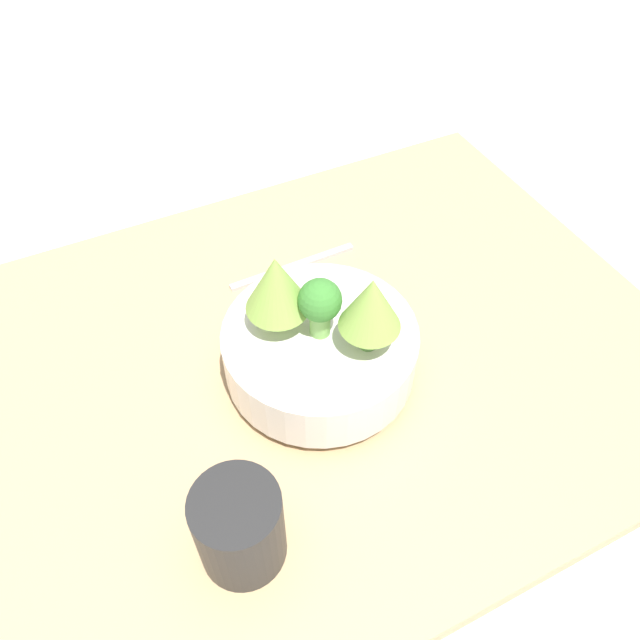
# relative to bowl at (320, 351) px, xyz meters

# --- Properties ---
(ground_plane) EXTENTS (6.00, 6.00, 0.00)m
(ground_plane) POSITION_rel_bowl_xyz_m (0.02, -0.03, -0.07)
(ground_plane) COLOR silver
(table) EXTENTS (0.93, 0.68, 0.03)m
(table) POSITION_rel_bowl_xyz_m (0.02, -0.03, -0.06)
(table) COLOR tan
(table) RESTS_ON ground_plane
(bowl) EXTENTS (0.22, 0.22, 0.08)m
(bowl) POSITION_rel_bowl_xyz_m (0.00, 0.00, 0.00)
(bowl) COLOR silver
(bowl) RESTS_ON table
(romanesco_piece_near) EXTENTS (0.07, 0.07, 0.10)m
(romanesco_piece_near) POSITION_rel_bowl_xyz_m (0.04, -0.03, 0.10)
(romanesco_piece_near) COLOR #7AB256
(romanesco_piece_near) RESTS_ON bowl
(broccoli_floret_center) EXTENTS (0.05, 0.05, 0.08)m
(broccoli_floret_center) POSITION_rel_bowl_xyz_m (-0.00, -0.00, 0.08)
(broccoli_floret_center) COLOR #7AB256
(broccoli_floret_center) RESTS_ON bowl
(romanesco_piece_far) EXTENTS (0.07, 0.07, 0.10)m
(romanesco_piece_far) POSITION_rel_bowl_xyz_m (-0.04, 0.04, 0.10)
(romanesco_piece_far) COLOR #609347
(romanesco_piece_far) RESTS_ON bowl
(cup) EXTENTS (0.08, 0.08, 0.10)m
(cup) POSITION_rel_bowl_xyz_m (0.16, 0.16, 0.01)
(cup) COLOR black
(cup) RESTS_ON table
(fork) EXTENTS (0.19, 0.01, 0.01)m
(fork) POSITION_rel_bowl_xyz_m (-0.05, -0.18, -0.04)
(fork) COLOR #B2B2B7
(fork) RESTS_ON table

